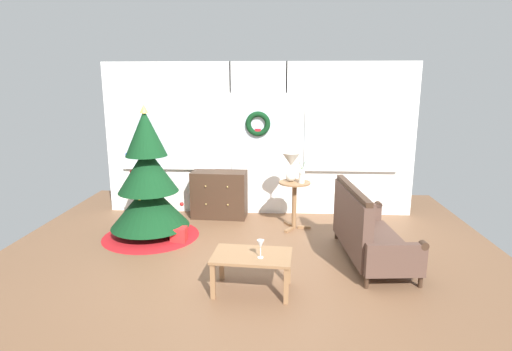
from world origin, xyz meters
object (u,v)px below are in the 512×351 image
(christmas_tree, at_px, (149,189))
(side_table, at_px, (294,196))
(table_lamp, at_px, (291,163))
(flower_vase, at_px, (302,175))
(gift_box, at_px, (179,235))
(settee_sofa, at_px, (366,232))
(wine_glass, at_px, (260,245))
(coffee_table, at_px, (252,260))
(dresser_cabinet, at_px, (219,194))

(christmas_tree, bearing_deg, side_table, 12.04)
(christmas_tree, bearing_deg, table_lamp, 13.44)
(side_table, bearing_deg, flower_vase, -30.96)
(table_lamp, height_order, flower_vase, table_lamp)
(side_table, height_order, table_lamp, table_lamp)
(side_table, relative_size, gift_box, 3.45)
(flower_vase, bearing_deg, settee_sofa, -54.47)
(table_lamp, relative_size, wine_glass, 2.26)
(settee_sofa, xyz_separation_m, gift_box, (-2.50, 0.46, -0.27))
(table_lamp, relative_size, coffee_table, 0.50)
(christmas_tree, height_order, settee_sofa, christmas_tree)
(side_table, relative_size, table_lamp, 1.68)
(flower_vase, height_order, gift_box, flower_vase)
(coffee_table, relative_size, wine_glass, 4.49)
(dresser_cabinet, xyz_separation_m, settee_sofa, (2.09, -1.62, -0.01))
(christmas_tree, relative_size, wine_glass, 9.84)
(christmas_tree, relative_size, dresser_cabinet, 2.08)
(coffee_table, bearing_deg, settee_sofa, 32.60)
(wine_glass, distance_m, gift_box, 1.92)
(coffee_table, bearing_deg, flower_vase, 72.34)
(christmas_tree, bearing_deg, wine_glass, -43.90)
(gift_box, bearing_deg, settee_sofa, -10.32)
(side_table, bearing_deg, coffee_table, -104.51)
(christmas_tree, relative_size, table_lamp, 4.36)
(christmas_tree, bearing_deg, gift_box, -24.54)
(christmas_tree, height_order, wine_glass, christmas_tree)
(christmas_tree, distance_m, settee_sofa, 3.06)
(christmas_tree, distance_m, wine_glass, 2.35)
(settee_sofa, bearing_deg, dresser_cabinet, 142.27)
(dresser_cabinet, distance_m, coffee_table, 2.59)
(side_table, relative_size, flower_vase, 2.11)
(table_lamp, distance_m, wine_glass, 2.20)
(table_lamp, bearing_deg, wine_glass, -99.73)
(settee_sofa, height_order, side_table, settee_sofa)
(settee_sofa, xyz_separation_m, table_lamp, (-0.92, 1.16, 0.65))
(dresser_cabinet, xyz_separation_m, side_table, (1.23, -0.49, 0.13))
(wine_glass, bearing_deg, settee_sofa, 36.77)
(christmas_tree, distance_m, side_table, 2.17)
(flower_vase, distance_m, wine_glass, 2.10)
(coffee_table, bearing_deg, christmas_tree, 135.86)
(table_lamp, height_order, gift_box, table_lamp)
(table_lamp, distance_m, coffee_table, 2.19)
(christmas_tree, height_order, flower_vase, christmas_tree)
(christmas_tree, xyz_separation_m, dresser_cabinet, (0.88, 0.95, -0.32))
(flower_vase, bearing_deg, wine_glass, -104.54)
(settee_sofa, height_order, table_lamp, table_lamp)
(flower_vase, relative_size, gift_box, 1.63)
(table_lamp, xyz_separation_m, flower_vase, (0.16, -0.10, -0.17))
(dresser_cabinet, relative_size, flower_vase, 2.63)
(side_table, bearing_deg, gift_box, -157.99)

